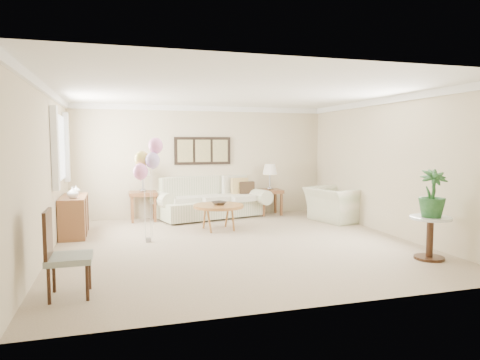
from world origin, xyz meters
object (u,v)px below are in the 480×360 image
at_px(coffee_table, 218,207).
at_px(accent_chair, 62,252).
at_px(armchair, 336,204).
at_px(balloon_cluster, 148,160).
at_px(sofa, 210,202).

bearing_deg(coffee_table, accent_chair, -128.90).
relative_size(armchair, balloon_cluster, 0.63).
height_order(armchair, accent_chair, accent_chair).
bearing_deg(sofa, coffee_table, -95.34).
bearing_deg(sofa, accent_chair, -120.24).
bearing_deg(accent_chair, armchair, 32.65).
xyz_separation_m(sofa, coffee_table, (-0.14, -1.44, 0.09)).
height_order(sofa, balloon_cluster, balloon_cluster).
bearing_deg(sofa, armchair, -25.04).
relative_size(sofa, armchair, 2.44).
bearing_deg(sofa, balloon_cluster, -126.48).
bearing_deg(coffee_table, armchair, 4.79).
bearing_deg(balloon_cluster, sofa, 53.52).
xyz_separation_m(sofa, balloon_cluster, (-1.55, -2.10, 1.07)).
height_order(armchair, balloon_cluster, balloon_cluster).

